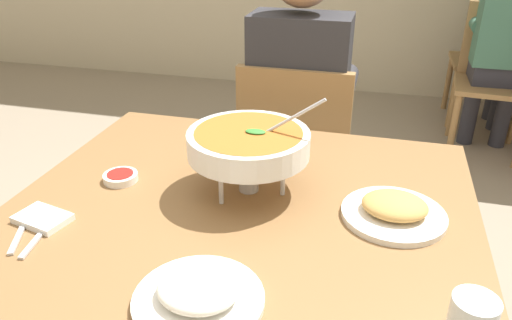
{
  "coord_description": "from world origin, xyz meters",
  "views": [
    {
      "loc": [
        0.29,
        -0.96,
        1.39
      ],
      "look_at": [
        0.0,
        0.15,
        0.8
      ],
      "focal_mm": 34.45,
      "sensor_mm": 36.0,
      "label": 1
    }
  ],
  "objects_px": {
    "chair_diner_main": "(296,157)",
    "appetizer_plate": "(394,210)",
    "curry_bowl": "(248,144)",
    "patron_bg_right": "(508,34)",
    "chair_bg_middle": "(501,53)",
    "diner_main": "(300,98)",
    "chair_bg_right": "(494,70)",
    "dining_table_main": "(241,243)",
    "sauce_dish": "(121,177)",
    "rice_plate": "(198,294)",
    "patron_bg_middle": "(502,19)"
  },
  "relations": [
    {
      "from": "chair_diner_main",
      "to": "patron_bg_middle",
      "type": "relative_size",
      "value": 0.69
    },
    {
      "from": "chair_diner_main",
      "to": "diner_main",
      "type": "height_order",
      "value": "diner_main"
    },
    {
      "from": "chair_bg_right",
      "to": "patron_bg_right",
      "type": "distance_m",
      "value": 0.24
    },
    {
      "from": "chair_diner_main",
      "to": "diner_main",
      "type": "distance_m",
      "value": 0.24
    },
    {
      "from": "chair_bg_middle",
      "to": "patron_bg_middle",
      "type": "distance_m",
      "value": 0.25
    },
    {
      "from": "dining_table_main",
      "to": "patron_bg_middle",
      "type": "xyz_separation_m",
      "value": [
        1.03,
        2.7,
        0.1
      ]
    },
    {
      "from": "appetizer_plate",
      "to": "chair_bg_middle",
      "type": "xyz_separation_m",
      "value": [
        0.72,
        2.71,
        -0.26
      ]
    },
    {
      "from": "sauce_dish",
      "to": "chair_bg_middle",
      "type": "bearing_deg",
      "value": 62.32
    },
    {
      "from": "sauce_dish",
      "to": "patron_bg_middle",
      "type": "relative_size",
      "value": 0.07
    },
    {
      "from": "dining_table_main",
      "to": "patron_bg_right",
      "type": "relative_size",
      "value": 0.85
    },
    {
      "from": "patron_bg_middle",
      "to": "diner_main",
      "type": "bearing_deg",
      "value": -118.65
    },
    {
      "from": "chair_diner_main",
      "to": "patron_bg_right",
      "type": "height_order",
      "value": "patron_bg_right"
    },
    {
      "from": "dining_table_main",
      "to": "rice_plate",
      "type": "distance_m",
      "value": 0.36
    },
    {
      "from": "patron_bg_middle",
      "to": "chair_diner_main",
      "type": "bearing_deg",
      "value": -118.24
    },
    {
      "from": "chair_diner_main",
      "to": "chair_bg_right",
      "type": "relative_size",
      "value": 1.0
    },
    {
      "from": "diner_main",
      "to": "patron_bg_middle",
      "type": "bearing_deg",
      "value": 61.35
    },
    {
      "from": "appetizer_plate",
      "to": "curry_bowl",
      "type": "bearing_deg",
      "value": 174.16
    },
    {
      "from": "sauce_dish",
      "to": "patron_bg_right",
      "type": "distance_m",
      "value": 2.55
    },
    {
      "from": "diner_main",
      "to": "sauce_dish",
      "type": "height_order",
      "value": "diner_main"
    },
    {
      "from": "appetizer_plate",
      "to": "patron_bg_middle",
      "type": "distance_m",
      "value": 2.74
    },
    {
      "from": "patron_bg_right",
      "to": "patron_bg_middle",
      "type": "bearing_deg",
      "value": 84.58
    },
    {
      "from": "curry_bowl",
      "to": "chair_bg_middle",
      "type": "bearing_deg",
      "value": 67.9
    },
    {
      "from": "chair_bg_right",
      "to": "patron_bg_middle",
      "type": "xyz_separation_m",
      "value": [
        0.06,
        0.42,
        0.24
      ]
    },
    {
      "from": "patron_bg_right",
      "to": "diner_main",
      "type": "bearing_deg",
      "value": -124.99
    },
    {
      "from": "curry_bowl",
      "to": "appetizer_plate",
      "type": "bearing_deg",
      "value": -5.84
    },
    {
      "from": "curry_bowl",
      "to": "chair_bg_right",
      "type": "relative_size",
      "value": 0.37
    },
    {
      "from": "sauce_dish",
      "to": "diner_main",
      "type": "bearing_deg",
      "value": 66.42
    },
    {
      "from": "chair_bg_right",
      "to": "patron_bg_right",
      "type": "height_order",
      "value": "patron_bg_right"
    },
    {
      "from": "diner_main",
      "to": "chair_bg_right",
      "type": "bearing_deg",
      "value": 56.54
    },
    {
      "from": "appetizer_plate",
      "to": "chair_bg_middle",
      "type": "bearing_deg",
      "value": 75.02
    },
    {
      "from": "diner_main",
      "to": "appetizer_plate",
      "type": "xyz_separation_m",
      "value": [
        0.36,
        -0.77,
        0.03
      ]
    },
    {
      "from": "diner_main",
      "to": "appetizer_plate",
      "type": "distance_m",
      "value": 0.85
    },
    {
      "from": "sauce_dish",
      "to": "chair_bg_right",
      "type": "height_order",
      "value": "chair_bg_right"
    },
    {
      "from": "chair_bg_middle",
      "to": "patron_bg_right",
      "type": "height_order",
      "value": "patron_bg_right"
    },
    {
      "from": "chair_diner_main",
      "to": "appetizer_plate",
      "type": "xyz_separation_m",
      "value": [
        0.36,
        -0.74,
        0.26
      ]
    },
    {
      "from": "patron_bg_right",
      "to": "chair_bg_middle",
      "type": "bearing_deg",
      "value": 79.45
    },
    {
      "from": "chair_bg_right",
      "to": "chair_diner_main",
      "type": "bearing_deg",
      "value": -122.88
    },
    {
      "from": "patron_bg_middle",
      "to": "chair_bg_middle",
      "type": "bearing_deg",
      "value": 42.72
    },
    {
      "from": "diner_main",
      "to": "appetizer_plate",
      "type": "height_order",
      "value": "diner_main"
    },
    {
      "from": "sauce_dish",
      "to": "patron_bg_middle",
      "type": "distance_m",
      "value": 2.99
    },
    {
      "from": "curry_bowl",
      "to": "sauce_dish",
      "type": "distance_m",
      "value": 0.36
    },
    {
      "from": "curry_bowl",
      "to": "patron_bg_middle",
      "type": "distance_m",
      "value": 2.82
    },
    {
      "from": "curry_bowl",
      "to": "patron_bg_right",
      "type": "distance_m",
      "value": 2.36
    },
    {
      "from": "dining_table_main",
      "to": "sauce_dish",
      "type": "relative_size",
      "value": 12.4
    },
    {
      "from": "dining_table_main",
      "to": "diner_main",
      "type": "height_order",
      "value": "diner_main"
    },
    {
      "from": "diner_main",
      "to": "curry_bowl",
      "type": "bearing_deg",
      "value": -90.16
    },
    {
      "from": "chair_bg_middle",
      "to": "chair_diner_main",
      "type": "bearing_deg",
      "value": -118.83
    },
    {
      "from": "chair_diner_main",
      "to": "chair_bg_right",
      "type": "bearing_deg",
      "value": 57.12
    },
    {
      "from": "sauce_dish",
      "to": "patron_bg_right",
      "type": "relative_size",
      "value": 0.07
    },
    {
      "from": "rice_plate",
      "to": "patron_bg_middle",
      "type": "height_order",
      "value": "patron_bg_middle"
    }
  ]
}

